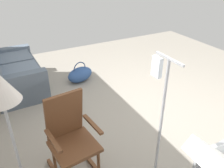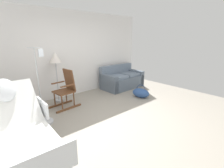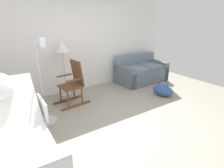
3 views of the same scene
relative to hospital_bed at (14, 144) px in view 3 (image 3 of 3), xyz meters
name	(u,v)px [view 3 (image 3 of 3)]	position (x,y,z in m)	size (l,w,h in m)	color
ground_plane	(133,123)	(2.11, -0.10, -0.32)	(7.08, 7.08, 0.00)	gray
back_wall	(79,42)	(2.11, 2.30, 1.03)	(5.87, 0.10, 2.70)	white
hospital_bed	(14,144)	(0.00, 0.00, 0.00)	(1.06, 2.09, 1.21)	silver
couch	(141,72)	(3.98, 1.73, -0.01)	(1.62, 0.88, 0.85)	slate
rocking_chair	(73,83)	(1.52, 1.43, 0.18)	(0.81, 0.55, 1.05)	brown
floor_lamp	(62,50)	(1.52, 2.00, 0.91)	(0.34, 0.34, 1.48)	#B2B5BA
duffel_bag	(163,90)	(3.65, 0.52, -0.17)	(0.46, 0.63, 0.43)	#2D4C84
iv_pole	(45,111)	(0.68, 0.92, -0.07)	(0.44, 0.44, 1.69)	#B2B5BA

